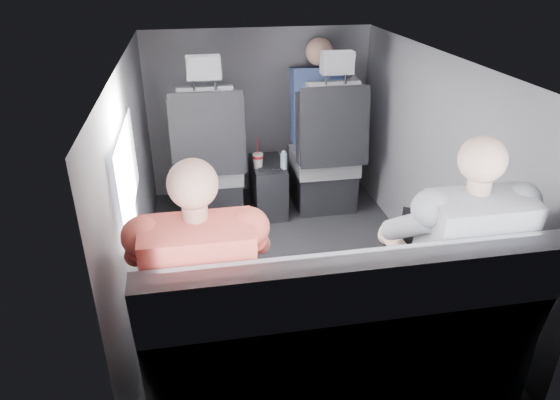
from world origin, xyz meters
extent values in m
plane|color=black|center=(0.00, 0.00, 0.00)|extent=(2.60, 2.60, 0.00)
plane|color=#B2B2AD|center=(0.00, 0.00, 1.35)|extent=(2.60, 2.60, 0.00)
cube|color=#56565B|center=(-0.90, 0.00, 0.68)|extent=(0.02, 2.60, 1.35)
cube|color=#56565B|center=(0.90, 0.00, 0.68)|extent=(0.02, 2.60, 1.35)
cube|color=#56565B|center=(0.00, 1.30, 0.68)|extent=(1.80, 0.02, 1.35)
cube|color=#56565B|center=(0.00, -1.30, 0.68)|extent=(1.80, 0.02, 1.35)
cube|color=white|center=(-0.88, -0.30, 0.90)|extent=(0.02, 0.75, 0.42)
cube|color=black|center=(0.45, 0.67, 0.80)|extent=(0.35, 0.11, 0.59)
cube|color=black|center=(-0.45, 0.92, 0.15)|extent=(0.46, 0.48, 0.30)
cube|color=#5A5A5F|center=(-0.45, 0.90, 0.38)|extent=(0.48, 0.46, 0.14)
cube|color=#5A5A5F|center=(-0.45, 0.70, 0.75)|extent=(0.38, 0.18, 0.61)
cube|color=black|center=(-0.67, 0.70, 0.72)|extent=(0.08, 0.21, 0.53)
cube|color=black|center=(-0.23, 0.70, 0.72)|extent=(0.08, 0.21, 0.53)
cube|color=black|center=(-0.45, 0.64, 0.74)|extent=(0.50, 0.11, 0.58)
cube|color=#5A5A5F|center=(-0.45, 0.66, 1.19)|extent=(0.22, 0.10, 0.15)
cube|color=black|center=(0.45, 0.92, 0.15)|extent=(0.46, 0.48, 0.30)
cube|color=#5A5A5F|center=(0.45, 0.90, 0.38)|extent=(0.48, 0.46, 0.14)
cube|color=#5A5A5F|center=(0.45, 0.70, 0.75)|extent=(0.38, 0.18, 0.61)
cube|color=black|center=(0.23, 0.70, 0.72)|extent=(0.08, 0.21, 0.53)
cube|color=black|center=(0.67, 0.70, 0.72)|extent=(0.08, 0.21, 0.53)
cube|color=black|center=(0.45, 0.64, 0.74)|extent=(0.50, 0.11, 0.58)
cube|color=#5A5A5F|center=(0.45, 0.66, 1.19)|extent=(0.22, 0.10, 0.15)
cube|color=black|center=(0.00, 0.88, 0.20)|extent=(0.24, 0.48, 0.40)
cylinder|color=black|center=(-0.05, 0.76, 0.41)|extent=(0.09, 0.09, 0.01)
cylinder|color=black|center=(0.06, 0.76, 0.41)|extent=(0.09, 0.09, 0.01)
cube|color=#5A5A5F|center=(0.00, -1.02, 0.23)|extent=(1.60, 0.50, 0.45)
cube|color=#5A5A5F|center=(0.00, -1.25, 0.68)|extent=(1.60, 0.17, 0.47)
cylinder|color=red|center=(-0.09, 0.81, 0.49)|extent=(0.08, 0.08, 0.02)
cylinder|color=white|center=(-0.09, 0.81, 0.51)|extent=(0.08, 0.08, 0.01)
cylinder|color=red|center=(-0.09, 0.81, 0.58)|extent=(0.01, 0.01, 0.13)
cylinder|color=#9EB8D6|center=(0.10, 0.75, 0.46)|extent=(0.05, 0.05, 0.12)
cylinder|color=#9EB8D6|center=(0.10, 0.75, 0.53)|extent=(0.03, 0.03, 0.02)
cube|color=white|center=(-0.56, -0.78, 0.59)|extent=(0.34, 0.26, 0.02)
cube|color=silver|center=(-0.56, -0.79, 0.60)|extent=(0.27, 0.15, 0.00)
cube|color=white|center=(-0.56, -0.71, 0.60)|extent=(0.10, 0.06, 0.00)
cube|color=white|center=(-0.56, -0.92, 0.71)|extent=(0.33, 0.10, 0.22)
cube|color=white|center=(-0.56, -0.92, 0.71)|extent=(0.29, 0.08, 0.19)
cube|color=black|center=(0.50, -0.73, 0.59)|extent=(0.41, 0.37, 0.02)
cube|color=black|center=(0.50, -0.74, 0.60)|extent=(0.30, 0.25, 0.00)
cube|color=black|center=(0.50, -0.66, 0.60)|extent=(0.11, 0.09, 0.00)
cube|color=black|center=(0.50, -0.88, 0.71)|extent=(0.32, 0.23, 0.22)
cube|color=white|center=(0.50, -0.87, 0.71)|extent=(0.28, 0.19, 0.19)
cube|color=#38383E|center=(-0.67, -0.90, 0.51)|extent=(0.15, 0.44, 0.13)
cube|color=#38383E|center=(-0.46, -0.90, 0.51)|extent=(0.15, 0.44, 0.13)
cube|color=#38383E|center=(-0.67, -0.67, 0.23)|extent=(0.13, 0.13, 0.45)
cube|color=#38383E|center=(-0.46, -0.67, 0.23)|extent=(0.13, 0.13, 0.45)
cube|color=#C1433F|center=(-0.57, -1.10, 0.76)|extent=(0.40, 0.27, 0.54)
sphere|color=tan|center=(-0.57, -1.07, 1.14)|extent=(0.18, 0.18, 0.18)
cylinder|color=tan|center=(-0.76, -0.82, 0.67)|extent=(0.11, 0.27, 0.12)
cylinder|color=tan|center=(-0.37, -0.82, 0.67)|extent=(0.11, 0.27, 0.12)
cube|color=navy|center=(0.41, -0.90, 0.52)|extent=(0.15, 0.44, 0.13)
cube|color=navy|center=(0.63, -0.90, 0.52)|extent=(0.15, 0.44, 0.13)
cube|color=navy|center=(0.41, -0.67, 0.23)|extent=(0.13, 0.13, 0.45)
cube|color=navy|center=(0.63, -0.67, 0.23)|extent=(0.13, 0.13, 0.45)
cube|color=slate|center=(0.52, -1.10, 0.76)|extent=(0.40, 0.27, 0.55)
sphere|color=#CEA18C|center=(0.52, -1.07, 1.16)|extent=(0.18, 0.18, 0.18)
cylinder|color=#CEA18C|center=(0.31, -0.82, 0.67)|extent=(0.11, 0.28, 0.12)
cylinder|color=#CEA18C|center=(0.72, -0.82, 0.67)|extent=(0.11, 0.28, 0.12)
cube|color=navy|center=(0.44, 1.08, 0.78)|extent=(0.42, 0.27, 0.60)
sphere|color=tan|center=(0.44, 1.10, 1.19)|extent=(0.21, 0.21, 0.21)
cube|color=navy|center=(0.44, 1.14, 0.49)|extent=(0.35, 0.42, 0.13)
camera|label=1|loc=(-0.55, -2.66, 1.85)|focal=32.00mm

